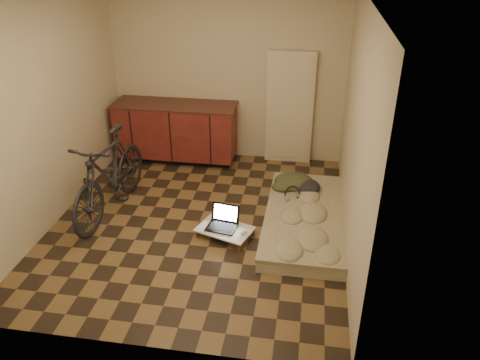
% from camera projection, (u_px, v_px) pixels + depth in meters
% --- Properties ---
extents(room_shell, '(3.50, 4.00, 2.60)m').
position_uv_depth(room_shell, '(195.00, 123.00, 5.18)').
color(room_shell, brown).
rests_on(room_shell, ground).
extents(cabinets, '(1.84, 0.62, 0.91)m').
position_uv_depth(cabinets, '(176.00, 131.00, 7.16)').
color(cabinets, black).
rests_on(cabinets, ground).
extents(appliance_panel, '(0.70, 0.10, 1.70)m').
position_uv_depth(appliance_panel, '(290.00, 108.00, 6.95)').
color(appliance_panel, beige).
rests_on(appliance_panel, ground).
extents(bicycle, '(0.69, 1.85, 1.17)m').
position_uv_depth(bicycle, '(109.00, 170.00, 5.73)').
color(bicycle, black).
rests_on(bicycle, ground).
extents(futon, '(0.99, 2.04, 0.17)m').
position_uv_depth(futon, '(306.00, 219.00, 5.69)').
color(futon, '#C0B99A').
rests_on(futon, ground).
extents(clothing_pile, '(0.56, 0.47, 0.22)m').
position_uv_depth(clothing_pile, '(298.00, 179.00, 6.18)').
color(clothing_pile, '#363C23').
rests_on(clothing_pile, futon).
extents(headphones, '(0.30, 0.29, 0.15)m').
position_uv_depth(headphones, '(292.00, 193.00, 5.91)').
color(headphones, black).
rests_on(headphones, futon).
extents(lap_desk, '(0.73, 0.59, 0.10)m').
position_uv_depth(lap_desk, '(225.00, 229.00, 5.48)').
color(lap_desk, brown).
rests_on(lap_desk, ground).
extents(laptop, '(0.38, 0.35, 0.23)m').
position_uv_depth(laptop, '(223.00, 222.00, 5.50)').
color(laptop, black).
rests_on(laptop, lap_desk).
extents(mouse, '(0.11, 0.12, 0.04)m').
position_uv_depth(mouse, '(243.00, 232.00, 5.38)').
color(mouse, white).
rests_on(mouse, lap_desk).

